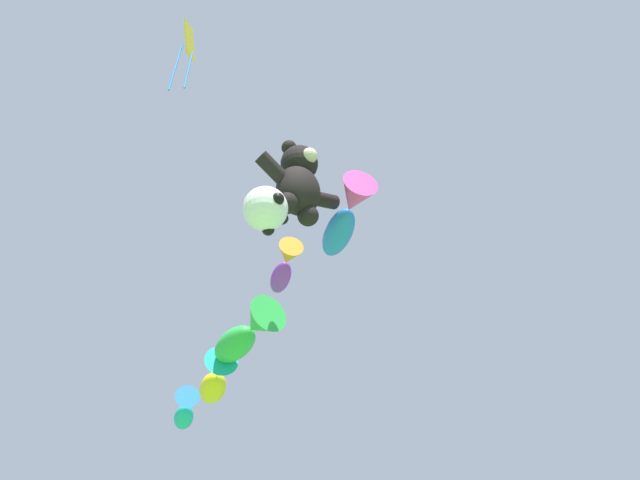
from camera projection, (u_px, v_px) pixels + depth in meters
name	position (u px, v px, depth m)	size (l,w,h in m)	color
teddy_bear_kite	(299.00, 182.00, 11.79)	(1.92, 0.84, 1.94)	black
soccer_ball_kite	(266.00, 209.00, 10.61)	(0.86, 0.86, 0.79)	white
fish_kite_cobalt	(346.00, 215.00, 12.09)	(1.37, 2.10, 0.69)	blue
fish_kite_violet	(284.00, 266.00, 13.88)	(1.11, 1.65, 0.55)	purple
fish_kite_emerald	(247.00, 333.00, 15.05)	(1.05, 2.36, 0.98)	green
fish_kite_goldfin	(216.00, 378.00, 16.30)	(1.53, 2.18, 0.87)	yellow
fish_kite_teal	(185.00, 410.00, 17.68)	(1.35, 1.90, 0.69)	#19ADB2
diamond_kite	(188.00, 47.00, 11.46)	(0.63, 0.66, 2.26)	yellow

